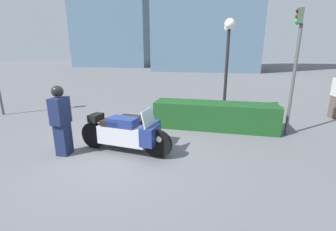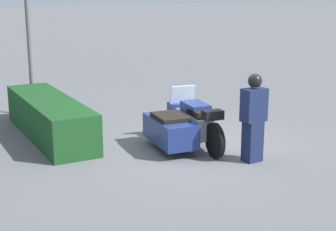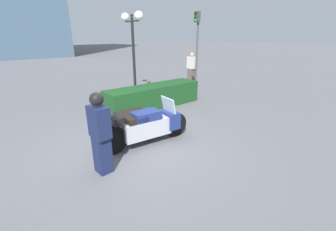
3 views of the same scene
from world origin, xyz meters
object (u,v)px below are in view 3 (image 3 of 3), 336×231
(police_motorcycle, at_px, (141,123))
(officer_rider, at_px, (100,132))
(hedge_bush_curbside, at_px, (154,96))
(traffic_light_near, at_px, (197,44))
(twin_lamp_post, at_px, (132,31))
(pedestrian_bystander, at_px, (191,68))

(police_motorcycle, bearing_deg, officer_rider, -146.29)
(hedge_bush_curbside, bearing_deg, traffic_light_near, -4.34)
(twin_lamp_post, relative_size, pedestrian_bystander, 2.05)
(officer_rider, distance_m, pedestrian_bystander, 9.69)
(police_motorcycle, xyz_separation_m, hedge_bush_curbside, (2.06, 2.20, -0.04))
(traffic_light_near, bearing_deg, twin_lamp_post, -39.70)
(hedge_bush_curbside, xyz_separation_m, traffic_light_near, (2.17, -0.16, 1.93))
(officer_rider, bearing_deg, police_motorcycle, 24.42)
(twin_lamp_post, distance_m, traffic_light_near, 2.81)
(twin_lamp_post, height_order, traffic_light_near, twin_lamp_post)
(police_motorcycle, height_order, officer_rider, officer_rider)
(police_motorcycle, distance_m, hedge_bush_curbside, 3.01)
(twin_lamp_post, relative_size, traffic_light_near, 1.01)
(police_motorcycle, bearing_deg, twin_lamp_post, 65.99)
(police_motorcycle, height_order, hedge_bush_curbside, police_motorcycle)
(officer_rider, distance_m, hedge_bush_curbside, 4.63)
(hedge_bush_curbside, distance_m, twin_lamp_post, 3.12)
(officer_rider, bearing_deg, hedge_bush_curbside, 36.93)
(pedestrian_bystander, bearing_deg, police_motorcycle, -149.26)
(twin_lamp_post, bearing_deg, pedestrian_bystander, 6.74)
(police_motorcycle, relative_size, traffic_light_near, 0.69)
(traffic_light_near, bearing_deg, pedestrian_bystander, -124.46)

